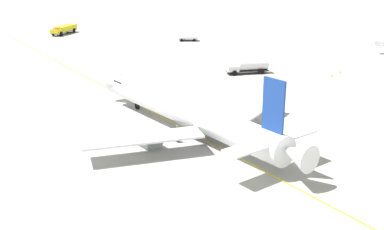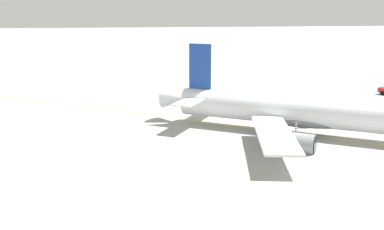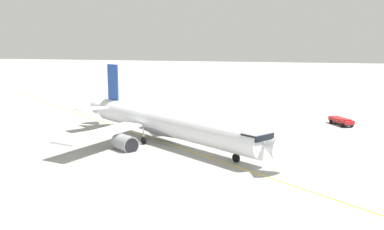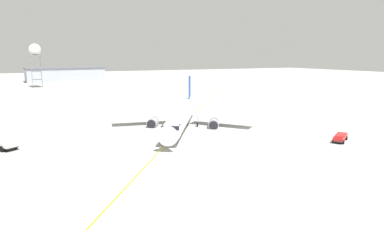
% 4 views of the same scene
% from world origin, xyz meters
% --- Properties ---
extents(ground_plane, '(600.00, 600.00, 0.00)m').
position_xyz_m(ground_plane, '(0.00, 0.00, 0.00)').
color(ground_plane, '#9E9E99').
extents(airliner_main, '(37.90, 30.16, 11.44)m').
position_xyz_m(airliner_main, '(4.93, -2.03, 2.82)').
color(airliner_main, white).
rests_on(airliner_main, ground_plane).
extents(pushback_tug_truck, '(5.92, 4.31, 1.30)m').
position_xyz_m(pushback_tug_truck, '(-22.61, 67.88, 0.81)').
color(pushback_tug_truck, '#232326').
rests_on(pushback_tug_truck, ground_plane).
extents(fuel_tanker_truck, '(8.72, 6.81, 2.87)m').
position_xyz_m(fuel_tanker_truck, '(3.56, 35.72, 1.57)').
color(fuel_tanker_truck, '#232326').
rests_on(fuel_tanker_truck, ground_plane).
extents(fire_tender_truck, '(3.48, 11.09, 2.50)m').
position_xyz_m(fire_tender_truck, '(-63.47, 65.60, 1.54)').
color(fire_tender_truck, '#232326').
rests_on(fire_tender_truck, ground_plane).
extents(taxiway_centreline, '(151.90, 107.04, 0.01)m').
position_xyz_m(taxiway_centreline, '(-0.43, 2.13, 0.00)').
color(taxiway_centreline, yellow).
rests_on(taxiway_centreline, ground_plane).
extents(safety_cone_near, '(0.36, 0.36, 0.55)m').
position_xyz_m(safety_cone_near, '(20.29, 39.32, 0.28)').
color(safety_cone_near, orange).
rests_on(safety_cone_near, ground_plane).
extents(safety_cone_mid, '(0.36, 0.36, 0.55)m').
position_xyz_m(safety_cone_mid, '(21.74, 43.08, 0.28)').
color(safety_cone_mid, orange).
rests_on(safety_cone_mid, ground_plane).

